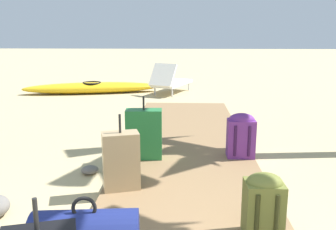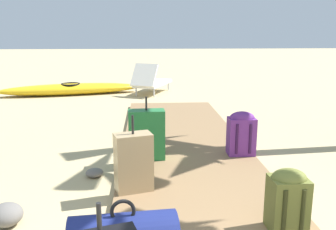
% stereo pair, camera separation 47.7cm
% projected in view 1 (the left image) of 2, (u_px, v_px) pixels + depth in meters
% --- Properties ---
extents(ground_plane, '(60.00, 60.00, 0.00)m').
position_uv_depth(ground_plane, '(187.00, 190.00, 3.84)').
color(ground_plane, tan).
extents(boardwalk, '(1.68, 7.20, 0.08)m').
position_uv_depth(boardwalk, '(186.00, 162.00, 4.53)').
color(boardwalk, olive).
rests_on(boardwalk, ground).
extents(suitcase_green, '(0.44, 0.23, 0.77)m').
position_uv_depth(suitcase_green, '(144.00, 134.00, 4.51)').
color(suitcase_green, '#237538').
rests_on(suitcase_green, boardwalk).
extents(backpack_olive, '(0.29, 0.26, 0.50)m').
position_uv_depth(backpack_olive, '(263.00, 203.00, 2.79)').
color(backpack_olive, olive).
rests_on(backpack_olive, boardwalk).
extents(suitcase_tan, '(0.40, 0.30, 0.76)m').
position_uv_depth(suitcase_tan, '(121.00, 161.00, 3.63)').
color(suitcase_tan, tan).
rests_on(suitcase_tan, boardwalk).
extents(backpack_purple, '(0.34, 0.25, 0.56)m').
position_uv_depth(backpack_purple, '(241.00, 134.00, 4.55)').
color(backpack_purple, '#6B2D84').
rests_on(backpack_purple, boardwalk).
extents(lounge_chair, '(1.13, 1.63, 0.81)m').
position_uv_depth(lounge_chair, '(170.00, 81.00, 9.59)').
color(lounge_chair, white).
rests_on(lounge_chair, ground).
extents(kayak, '(3.61, 1.37, 0.29)m').
position_uv_depth(kayak, '(92.00, 88.00, 9.74)').
color(kayak, gold).
rests_on(kayak, ground).
extents(rock_left_far, '(0.24, 0.23, 0.10)m').
position_uv_depth(rock_left_far, '(90.00, 170.00, 4.26)').
color(rock_left_far, slate).
rests_on(rock_left_far, ground).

